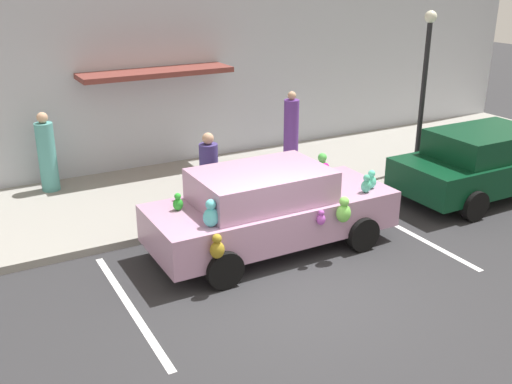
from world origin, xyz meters
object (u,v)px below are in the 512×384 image
(parked_sedan_behind, at_px, (488,162))
(street_lamp_post, at_px, (425,75))
(plush_covered_car, at_px, (270,208))
(pedestrian_walking_past, at_px, (209,175))
(pedestrian_by_lamp, at_px, (47,155))
(teddy_bear_on_sidewalk, at_px, (301,176))
(pedestrian_near_shopfront, at_px, (291,132))

(parked_sedan_behind, distance_m, street_lamp_post, 2.49)
(plush_covered_car, xyz_separation_m, street_lamp_post, (5.22, 1.78, 1.69))
(pedestrian_walking_past, distance_m, pedestrian_by_lamp, 3.84)
(street_lamp_post, height_order, pedestrian_by_lamp, street_lamp_post)
(pedestrian_walking_past, xyz_separation_m, pedestrian_by_lamp, (-2.66, 2.77, 0.07))
(parked_sedan_behind, height_order, teddy_bear_on_sidewalk, parked_sedan_behind)
(pedestrian_walking_past, height_order, pedestrian_by_lamp, pedestrian_by_lamp)
(parked_sedan_behind, distance_m, pedestrian_near_shopfront, 4.63)
(plush_covered_car, relative_size, pedestrian_by_lamp, 2.52)
(parked_sedan_behind, relative_size, pedestrian_by_lamp, 2.52)
(street_lamp_post, height_order, pedestrian_near_shopfront, street_lamp_post)
(teddy_bear_on_sidewalk, xyz_separation_m, street_lamp_post, (3.31, -0.10, 1.98))
(plush_covered_car, height_order, street_lamp_post, street_lamp_post)
(parked_sedan_behind, relative_size, street_lamp_post, 1.19)
(street_lamp_post, relative_size, pedestrian_walking_past, 2.31)
(pedestrian_walking_past, bearing_deg, street_lamp_post, -1.27)
(teddy_bear_on_sidewalk, height_order, pedestrian_near_shopfront, pedestrian_near_shopfront)
(street_lamp_post, bearing_deg, pedestrian_near_shopfront, 145.53)
(plush_covered_car, height_order, parked_sedan_behind, same)
(plush_covered_car, distance_m, pedestrian_walking_past, 1.94)
(teddy_bear_on_sidewalk, xyz_separation_m, pedestrian_by_lamp, (-4.89, 2.80, 0.47))
(parked_sedan_behind, xyz_separation_m, pedestrian_walking_past, (-5.97, 1.90, 0.11))
(teddy_bear_on_sidewalk, bearing_deg, pedestrian_near_shopfront, 65.63)
(pedestrian_by_lamp, bearing_deg, parked_sedan_behind, -28.45)
(pedestrian_near_shopfront, bearing_deg, teddy_bear_on_sidewalk, -114.37)
(pedestrian_near_shopfront, bearing_deg, plush_covered_car, -126.92)
(parked_sedan_behind, xyz_separation_m, street_lamp_post, (-0.43, 1.78, 1.69))
(pedestrian_walking_past, bearing_deg, plush_covered_car, -80.39)
(teddy_bear_on_sidewalk, relative_size, street_lamp_post, 0.20)
(plush_covered_car, bearing_deg, teddy_bear_on_sidewalk, 44.57)
(parked_sedan_behind, relative_size, pedestrian_walking_past, 2.74)
(parked_sedan_behind, relative_size, pedestrian_near_shopfront, 2.38)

